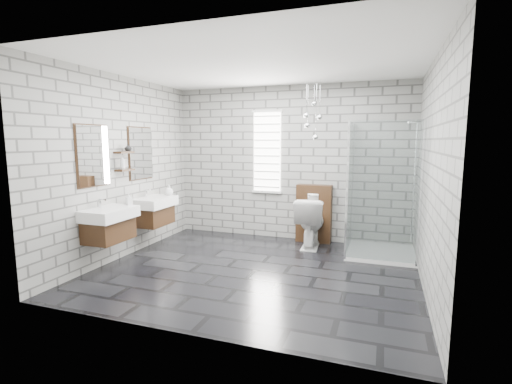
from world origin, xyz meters
The scene contains 20 objects.
floor centered at (0.00, 0.00, -0.01)m, with size 4.20×3.60×0.02m, color black.
ceiling centered at (0.00, 0.00, 2.71)m, with size 4.20×3.60×0.02m, color white.
wall_back centered at (0.00, 1.81, 1.35)m, with size 4.20×0.02×2.70m, color gray.
wall_front centered at (0.00, -1.81, 1.35)m, with size 4.20×0.02×2.70m, color gray.
wall_left centered at (-2.11, 0.00, 1.35)m, with size 0.02×3.60×2.70m, color gray.
wall_right centered at (2.11, 0.00, 1.35)m, with size 0.02×3.60×2.70m, color gray.
vanity_left centered at (-1.91, -0.61, 0.76)m, with size 0.47×0.70×1.57m.
vanity_right centered at (-1.91, 0.42, 0.76)m, with size 0.47×0.70×1.57m.
shelf_lower centered at (-2.03, -0.05, 1.32)m, with size 0.14×0.30×0.03m, color #392211.
shelf_upper centered at (-2.03, -0.05, 1.58)m, with size 0.14×0.30×0.03m, color #392211.
window centered at (-0.40, 1.78, 1.55)m, with size 0.56×0.05×1.48m.
cistern_panel centered at (0.48, 1.70, 0.50)m, with size 0.60×0.20×1.00m, color #392211.
flush_plate centered at (0.48, 1.60, 0.80)m, with size 0.18×0.01×0.12m, color silver.
shower_enclosure centered at (1.50, 1.18, 0.50)m, with size 1.00×1.00×2.03m.
pendant_cluster centered at (0.49, 1.37, 2.09)m, with size 0.29×0.24×0.94m.
toilet centered at (0.48, 1.39, 0.41)m, with size 0.46×0.81×0.82m, color white.
soap_bottle_a centered at (-1.80, -0.28, 0.93)m, with size 0.07×0.08×0.17m, color #B2B2B2.
soap_bottle_b centered at (-1.77, 0.71, 0.94)m, with size 0.13×0.13×0.17m, color #B2B2B2.
soap_bottle_c centered at (-2.02, -0.11, 1.44)m, with size 0.08×0.08×0.20m, color #B2B2B2.
vase centered at (-2.02, 0.03, 1.65)m, with size 0.10×0.10×0.11m, color #B2B2B2.
Camera 1 is at (1.61, -4.58, 1.75)m, focal length 26.00 mm.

